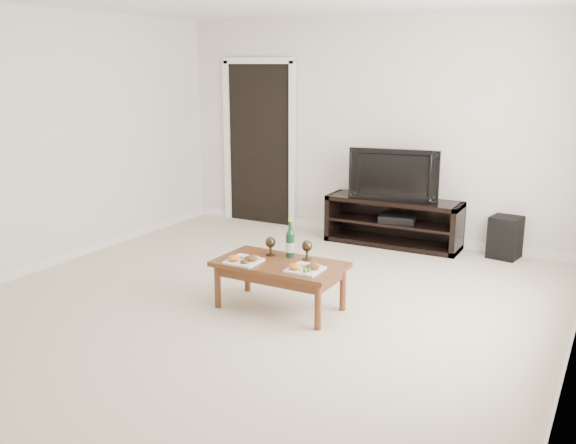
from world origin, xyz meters
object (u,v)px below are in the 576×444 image
(television, at_px, (395,173))
(media_console, at_px, (393,222))
(subwoofer, at_px, (505,237))
(coffee_table, at_px, (280,286))

(television, bearing_deg, media_console, -9.31)
(media_console, height_order, television, television)
(subwoofer, xyz_separation_m, coffee_table, (-1.43, -2.47, -0.02))
(media_console, bearing_deg, television, 180.00)
(television, bearing_deg, subwoofer, -4.68)
(coffee_table, bearing_deg, media_console, 85.47)
(subwoofer, bearing_deg, media_console, -165.73)
(media_console, height_order, coffee_table, media_console)
(television, height_order, subwoofer, television)
(coffee_table, bearing_deg, television, 85.47)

